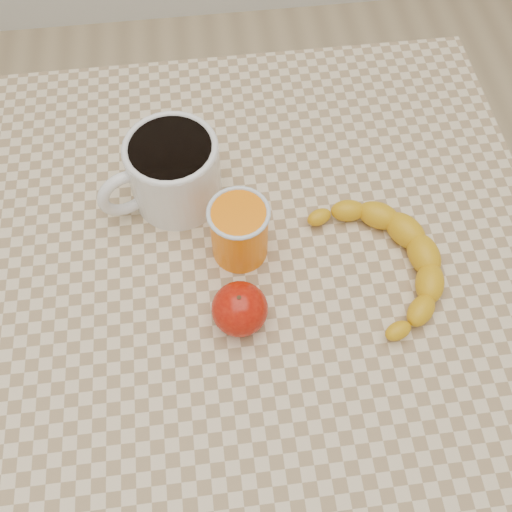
{
  "coord_description": "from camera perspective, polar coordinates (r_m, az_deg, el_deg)",
  "views": [
    {
      "loc": [
        -0.04,
        -0.36,
        1.41
      ],
      "look_at": [
        0.0,
        0.0,
        0.77
      ],
      "focal_mm": 40.0,
      "sensor_mm": 36.0,
      "label": 1
    }
  ],
  "objects": [
    {
      "name": "orange_juice_glass",
      "position": [
        0.73,
        -1.68,
        2.53
      ],
      "size": [
        0.08,
        0.08,
        0.09
      ],
      "color": "orange",
      "rests_on": "table"
    },
    {
      "name": "banana",
      "position": [
        0.75,
        12.71,
        -0.47
      ],
      "size": [
        0.26,
        0.31,
        0.04
      ],
      "primitive_type": null,
      "rotation": [
        0.0,
        0.0,
        0.19
      ],
      "color": "gold",
      "rests_on": "table"
    },
    {
      "name": "apple",
      "position": [
        0.69,
        -1.64,
        -5.31
      ],
      "size": [
        0.09,
        0.09,
        0.06
      ],
      "color": "#8E0A04",
      "rests_on": "table"
    },
    {
      "name": "coffee_mug",
      "position": [
        0.78,
        -8.43,
        8.46
      ],
      "size": [
        0.19,
        0.16,
        0.11
      ],
      "color": "white",
      "rests_on": "table"
    },
    {
      "name": "ground",
      "position": [
        1.46,
        0.0,
        -15.19
      ],
      "size": [
        3.0,
        3.0,
        0.0
      ],
      "primitive_type": "plane",
      "color": "tan",
      "rests_on": "ground"
    },
    {
      "name": "table",
      "position": [
        0.83,
        0.0,
        -3.61
      ],
      "size": [
        0.8,
        0.8,
        0.75
      ],
      "color": "beige",
      "rests_on": "ground"
    }
  ]
}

